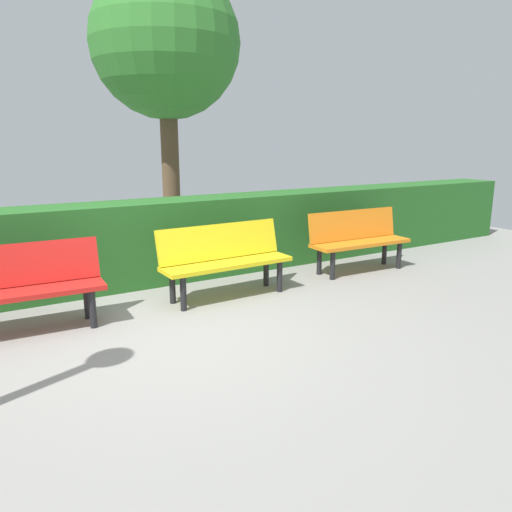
% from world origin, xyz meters
% --- Properties ---
extents(ground_plane, '(16.57, 16.57, 0.00)m').
position_xyz_m(ground_plane, '(0.00, 0.00, 0.00)').
color(ground_plane, gray).
extents(bench_orange, '(1.53, 0.51, 0.86)m').
position_xyz_m(bench_orange, '(-3.28, -0.88, 0.48)').
color(bench_orange, orange).
rests_on(bench_orange, ground_plane).
extents(bench_yellow, '(1.61, 0.51, 0.86)m').
position_xyz_m(bench_yellow, '(-1.10, -0.80, 0.48)').
color(bench_yellow, yellow).
rests_on(bench_yellow, ground_plane).
extents(bench_red, '(1.60, 0.53, 0.86)m').
position_xyz_m(bench_red, '(1.15, -0.81, 0.48)').
color(bench_red, red).
rests_on(bench_red, ground_plane).
extents(hedge_row, '(12.57, 0.70, 1.07)m').
position_xyz_m(hedge_row, '(-1.06, -1.87, 0.53)').
color(hedge_row, '#266023').
rests_on(hedge_row, ground_plane).
extents(tree_near, '(2.47, 2.47, 4.64)m').
position_xyz_m(tree_near, '(-1.69, -3.95, 3.37)').
color(tree_near, brown).
rests_on(tree_near, ground_plane).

